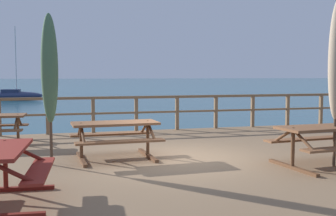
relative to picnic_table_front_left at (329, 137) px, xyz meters
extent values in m
plane|color=#2D5B6B|center=(-2.59, 1.49, -1.46)|extent=(600.00, 600.00, 0.00)
cube|color=#846647|center=(-2.59, 1.49, -1.01)|extent=(16.12, 9.01, 0.90)
cube|color=brown|center=(-2.59, 5.85, 0.49)|extent=(15.82, 0.09, 0.08)
cube|color=brown|center=(-2.59, 5.85, 0.02)|extent=(15.82, 0.07, 0.06)
cube|color=brown|center=(-5.23, 5.85, -0.04)|extent=(0.10, 0.10, 1.05)
cube|color=brown|center=(-3.91, 5.85, -0.04)|extent=(0.10, 0.10, 1.05)
cube|color=brown|center=(-2.59, 5.85, -0.04)|extent=(0.10, 0.10, 1.05)
cube|color=brown|center=(-1.27, 5.85, -0.04)|extent=(0.10, 0.10, 1.05)
cube|color=brown|center=(0.05, 5.85, -0.04)|extent=(0.10, 0.10, 1.05)
cube|color=brown|center=(1.37, 5.85, -0.04)|extent=(0.10, 0.10, 1.05)
cube|color=brown|center=(2.69, 5.85, -0.04)|extent=(0.10, 0.10, 1.05)
cube|color=brown|center=(4.00, 5.85, -0.04)|extent=(0.10, 0.10, 1.05)
cube|color=brown|center=(0.00, 0.00, 0.18)|extent=(2.06, 0.93, 0.05)
cube|color=brown|center=(-0.05, 0.56, -0.12)|extent=(2.02, 0.45, 0.04)
cube|color=brown|center=(-0.82, -0.07, -0.53)|extent=(0.20, 1.40, 0.06)
cylinder|color=brown|center=(-0.82, -0.07, -0.19)|extent=(0.07, 0.07, 0.74)
cylinder|color=brown|center=(-0.79, -0.35, 0.03)|extent=(0.11, 0.63, 0.37)
cylinder|color=brown|center=(-0.84, 0.21, 0.03)|extent=(0.11, 0.63, 0.37)
cube|color=brown|center=(-3.84, 1.77, 0.18)|extent=(1.78, 0.82, 0.05)
cube|color=brown|center=(-3.82, 1.21, -0.12)|extent=(1.76, 0.34, 0.04)
cube|color=brown|center=(-3.86, 2.33, -0.12)|extent=(1.76, 0.34, 0.04)
cube|color=brown|center=(-4.53, 1.74, -0.53)|extent=(0.13, 1.40, 0.06)
cylinder|color=brown|center=(-4.53, 1.74, -0.19)|extent=(0.07, 0.07, 0.74)
cylinder|color=brown|center=(-4.52, 1.46, 0.03)|extent=(0.08, 0.63, 0.37)
cylinder|color=brown|center=(-4.54, 2.02, 0.03)|extent=(0.08, 0.63, 0.37)
cube|color=brown|center=(-3.14, 1.80, -0.53)|extent=(0.13, 1.40, 0.06)
cylinder|color=brown|center=(-3.14, 1.80, -0.19)|extent=(0.07, 0.07, 0.74)
cylinder|color=brown|center=(-3.13, 1.52, 0.03)|extent=(0.08, 0.63, 0.37)
cylinder|color=brown|center=(-3.15, 2.08, 0.03)|extent=(0.08, 0.63, 0.37)
cube|color=maroon|center=(-5.27, -0.92, -0.12)|extent=(0.42, 1.64, 0.04)
cylinder|color=maroon|center=(-5.60, -1.53, 0.03)|extent=(0.63, 0.11, 0.37)
cube|color=maroon|center=(-5.77, -0.24, -0.53)|extent=(1.40, 0.20, 0.06)
cylinder|color=maroon|center=(-5.77, -0.24, -0.19)|extent=(0.07, 0.07, 0.74)
cylinder|color=maroon|center=(-5.49, -0.27, 0.03)|extent=(0.63, 0.11, 0.37)
cube|color=brown|center=(-5.92, 4.11, -0.53)|extent=(0.17, 1.40, 0.06)
cylinder|color=brown|center=(-5.92, 4.11, -0.19)|extent=(0.07, 0.07, 0.74)
cylinder|color=brown|center=(-5.94, 3.83, 0.03)|extent=(0.10, 0.63, 0.37)
cylinder|color=brown|center=(-5.90, 4.38, 0.03)|extent=(0.10, 0.63, 0.37)
cylinder|color=#4C3828|center=(0.08, -0.07, 0.93)|extent=(0.06, 0.06, 2.99)
cylinder|color=#4C3828|center=(-5.12, 1.48, 0.81)|extent=(0.06, 0.06, 2.75)
ellipsoid|color=#4C704C|center=(-5.12, 1.48, 1.30)|extent=(0.32, 0.32, 2.09)
cylinder|color=#2D432D|center=(-5.12, 1.48, 1.14)|extent=(0.21, 0.21, 0.05)
cone|color=#4C3828|center=(-5.12, 1.48, 2.26)|extent=(0.10, 0.10, 0.14)
ellipsoid|color=navy|center=(-9.02, 40.02, -1.01)|extent=(6.18, 2.54, 0.90)
cube|color=#202949|center=(-9.31, 40.06, -0.51)|extent=(1.94, 1.34, 0.36)
cylinder|color=silver|center=(-8.72, 39.97, 2.76)|extent=(0.10, 0.10, 7.00)
camera|label=1|loc=(-5.07, -6.80, 1.18)|focal=44.70mm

